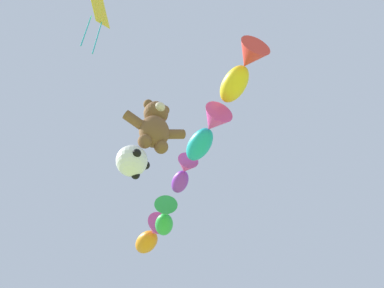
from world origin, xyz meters
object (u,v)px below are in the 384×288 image
Objects in this scene: teddy_bear_kite at (155,126)px; fish_kite_goldfin at (242,71)px; fish_kite_teal at (206,133)px; fish_kite_violet at (183,174)px; fish_kite_emerald at (165,217)px; fish_kite_tangerine at (151,235)px; soccer_ball_kite at (132,161)px; diamond_kite at (98,14)px.

teddy_bear_kite is 0.79× the size of fish_kite_goldfin.
fish_kite_teal is 2.26m from fish_kite_violet.
fish_kite_violet is (2.36, 3.49, 2.05)m from teddy_bear_kite.
fish_kite_tangerine is (0.27, 2.20, 0.58)m from fish_kite_emerald.
fish_kite_tangerine is at bearing 85.17° from fish_kite_goldfin.
fish_kite_violet is at bearing 84.95° from fish_kite_teal.
teddy_bear_kite is 8.88m from fish_kite_tangerine.
fish_kite_tangerine reaches higher than teddy_bear_kite.
soccer_ball_kite is 0.36× the size of fish_kite_teal.
fish_kite_emerald reaches higher than teddy_bear_kite.
fish_kite_teal is at bearing -96.23° from fish_kite_emerald.
diamond_kite is (-4.52, -3.80, 1.56)m from fish_kite_violet.
fish_kite_teal is (2.16, 1.24, 1.93)m from teddy_bear_kite.
fish_kite_emerald is at bearing 83.77° from fish_kite_teal.
diamond_kite reaches higher than fish_kite_goldfin.
fish_kite_tangerine reaches higher than soccer_ball_kite.
fish_kite_emerald is (2.66, 5.84, 1.80)m from teddy_bear_kite.
teddy_bear_kite is at bearing -29.95° from soccer_ball_kite.
teddy_bear_kite is 3.39m from fish_kite_goldfin.
soccer_ball_kite is at bearing -130.26° from fish_kite_violet.
diamond_kite is at bearing -160.27° from fish_kite_teal.
teddy_bear_kite is at bearing -114.49° from fish_kite_emerald.
teddy_bear_kite reaches higher than soccer_ball_kite.
fish_kite_tangerine reaches higher than fish_kite_violet.
soccer_ball_kite is at bearing -158.45° from fish_kite_teal.
soccer_ball_kite is 5.17m from diamond_kite.
diamond_kite is (-4.33, 0.77, 1.24)m from fish_kite_goldfin.
soccer_ball_kite is 4.18m from fish_kite_teal.
fish_kite_goldfin reaches higher than teddy_bear_kite.
fish_kite_teal is 4.89m from diamond_kite.
soccer_ball_kite is 7.06m from fish_kite_emerald.
diamond_kite is (-5.10, -8.35, 1.23)m from fish_kite_tangerine.
teddy_bear_kite is 0.73× the size of fish_kite_tangerine.
fish_kite_violet reaches higher than fish_kite_emerald.
fish_kite_tangerine is at bearing 66.90° from soccer_ball_kite.
fish_kite_goldfin is at bearing -92.48° from fish_kite_violet.
diamond_kite is (-2.17, -0.31, 3.61)m from teddy_bear_kite.
fish_kite_teal reaches higher than fish_kite_emerald.
fish_kite_tangerine is (0.77, 6.79, 0.45)m from fish_kite_teal.
fish_kite_violet is (0.20, 4.57, -0.32)m from fish_kite_goldfin.
fish_kite_teal is at bearing 29.93° from teddy_bear_kite.
diamond_kite reaches higher than soccer_ball_kite.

